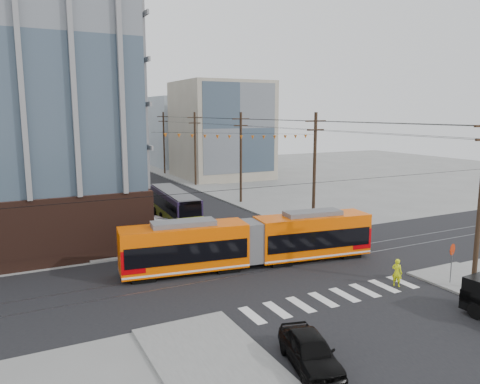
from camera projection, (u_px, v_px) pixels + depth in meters
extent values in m
plane|color=slate|center=(305.00, 282.00, 30.76)|extent=(160.00, 160.00, 0.00)
cube|color=#8C99A5|center=(1.00, 126.00, 67.33)|extent=(18.00, 16.00, 18.00)
cube|color=gray|center=(221.00, 130.00, 78.72)|extent=(14.00, 14.00, 16.00)
cube|color=gray|center=(19.00, 117.00, 86.07)|extent=(16.00, 18.00, 20.00)
cube|color=#8C99A5|center=(190.00, 131.00, 97.36)|extent=(16.00, 16.00, 14.00)
cylinder|color=black|center=(480.00, 204.00, 28.35)|extent=(0.30, 0.30, 11.00)
cylinder|color=black|center=(164.00, 143.00, 82.83)|extent=(0.30, 0.30, 11.00)
imported|color=black|center=(310.00, 351.00, 20.31)|extent=(2.86, 4.84, 1.54)
imported|color=#B9BABC|center=(158.00, 227.00, 41.99)|extent=(2.01, 4.93, 1.59)
imported|color=silver|center=(150.00, 223.00, 43.82)|extent=(3.73, 5.34, 1.44)
imported|color=slate|center=(121.00, 209.00, 50.90)|extent=(2.47, 4.63, 1.24)
imported|color=#E4F412|center=(397.00, 273.00, 29.79)|extent=(0.65, 0.78, 1.82)
cube|color=slate|center=(300.00, 222.00, 45.63)|extent=(1.47, 4.52, 0.89)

